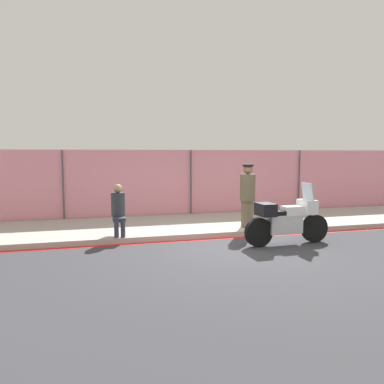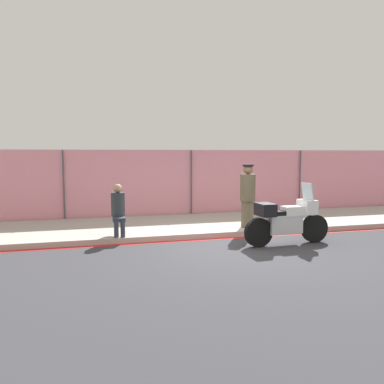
% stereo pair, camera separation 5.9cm
% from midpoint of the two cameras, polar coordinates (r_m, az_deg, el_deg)
% --- Properties ---
extents(ground_plane, '(120.00, 120.00, 0.00)m').
position_cam_midpoint_polar(ground_plane, '(9.02, 6.62, -8.35)').
color(ground_plane, '#38383D').
extents(sidewalk, '(30.91, 3.23, 0.14)m').
position_cam_midpoint_polar(sidewalk, '(11.44, 1.75, -4.91)').
color(sidewalk, '#ADA89E').
rests_on(sidewalk, ground_plane).
extents(curb_paint_stripe, '(30.91, 0.18, 0.01)m').
position_cam_midpoint_polar(curb_paint_stripe, '(9.86, 4.61, -7.07)').
color(curb_paint_stripe, red).
rests_on(curb_paint_stripe, ground_plane).
extents(storefront_fence, '(29.37, 0.17, 2.33)m').
position_cam_midpoint_polar(storefront_fence, '(12.92, -0.41, 1.24)').
color(storefront_fence, pink).
rests_on(storefront_fence, ground_plane).
extents(motorcycle, '(2.26, 0.57, 1.50)m').
position_cam_midpoint_polar(motorcycle, '(9.38, 14.08, -4.15)').
color(motorcycle, black).
rests_on(motorcycle, ground_plane).
extents(officer_standing, '(0.42, 0.42, 1.77)m').
position_cam_midpoint_polar(officer_standing, '(10.58, 8.31, -0.51)').
color(officer_standing, brown).
rests_on(officer_standing, sidewalk).
extents(person_seated_on_curb, '(0.35, 0.66, 1.29)m').
position_cam_midpoint_polar(person_seated_on_curb, '(9.72, -11.34, -2.23)').
color(person_seated_on_curb, '#2D3342').
rests_on(person_seated_on_curb, sidewalk).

